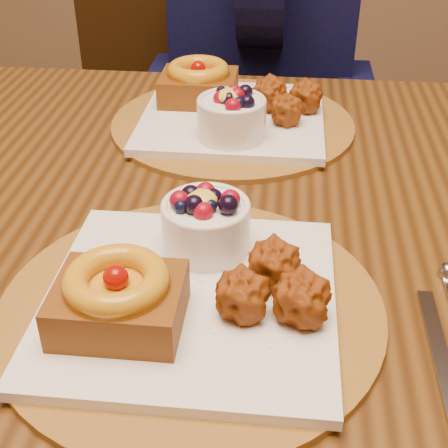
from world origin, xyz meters
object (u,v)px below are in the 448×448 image
(chair_far, at_px, (167,141))
(place_setting_near, at_px, (188,284))
(diner, at_px, (263,23))
(dining_table, at_px, (217,245))
(place_setting_far, at_px, (230,110))

(chair_far, bearing_deg, place_setting_near, -87.97)
(chair_far, distance_m, diner, 0.43)
(place_setting_near, relative_size, diner, 0.50)
(place_setting_near, height_order, diner, diner)
(dining_table, xyz_separation_m, diner, (0.02, 0.63, 0.13))
(place_setting_far, relative_size, chair_far, 0.45)
(place_setting_near, relative_size, place_setting_far, 1.00)
(place_setting_far, height_order, chair_far, place_setting_far)
(dining_table, xyz_separation_m, place_setting_near, (-0.00, -0.21, 0.10))
(chair_far, bearing_deg, place_setting_far, -78.56)
(place_setting_near, xyz_separation_m, chair_far, (-0.21, 0.96, -0.31))
(place_setting_near, relative_size, chair_far, 0.45)
(diner, bearing_deg, place_setting_far, -118.88)
(place_setting_near, distance_m, diner, 0.85)
(chair_far, relative_size, diner, 1.12)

